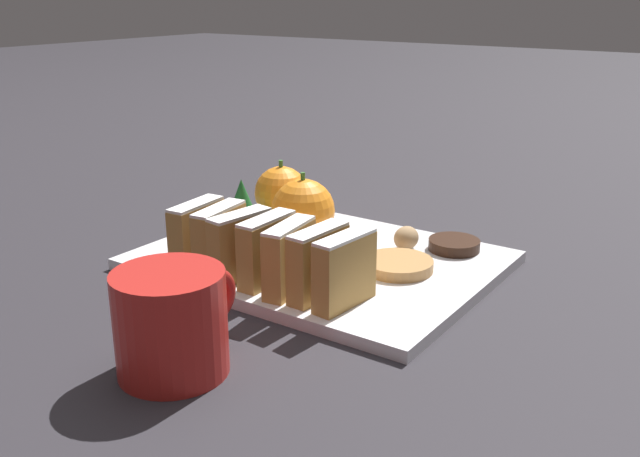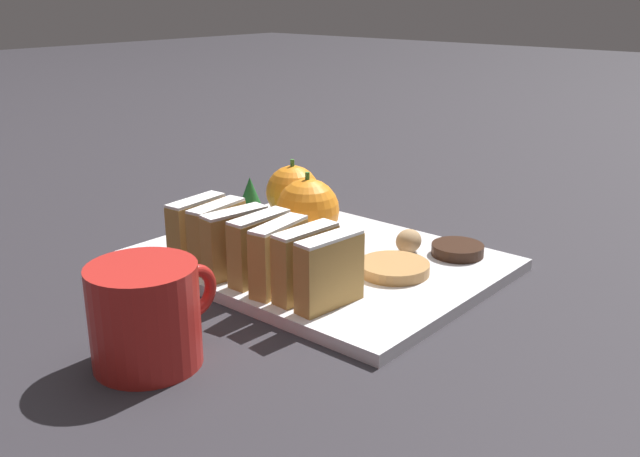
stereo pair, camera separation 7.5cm
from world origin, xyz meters
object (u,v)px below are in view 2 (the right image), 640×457
orange_near (308,210)px  coffee_mug (147,315)px  chocolate_cookie (457,250)px  orange_far (293,192)px  walnut (409,241)px

orange_near → coffee_mug: (-0.27, -0.07, -0.01)m
orange_near → chocolate_cookie: 0.17m
orange_far → coffee_mug: bearing=-155.9°
walnut → orange_far: bearing=86.8°
chocolate_cookie → coffee_mug: (-0.34, 0.08, 0.02)m
orange_far → walnut: (-0.01, -0.18, -0.02)m
orange_near → chocolate_cookie: size_ratio=1.43×
orange_near → walnut: orange_near is taller
orange_far → coffee_mug: size_ratio=0.64×
chocolate_cookie → orange_far: bearing=94.4°
walnut → chocolate_cookie: walnut is taller
orange_near → coffee_mug: size_ratio=0.69×
walnut → orange_near: bearing=110.9°
orange_far → coffee_mug: (-0.32, -0.14, -0.00)m
orange_far → coffee_mug: orange_far is taller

